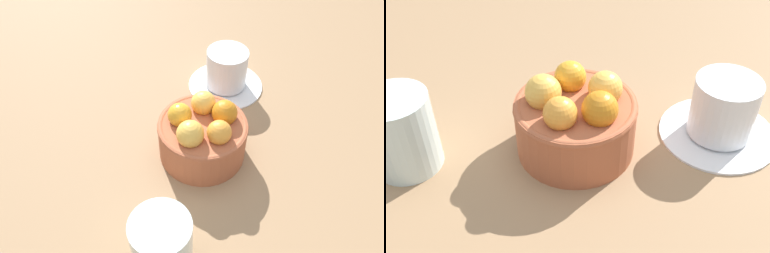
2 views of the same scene
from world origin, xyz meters
The scene contains 4 objects.
ground_plane centered at (0.00, 0.00, -1.51)cm, with size 136.91×118.17×3.01cm, color #997551.
terracotta_bowl centered at (0.00, 0.00, 4.34)cm, with size 13.81×13.81×9.69cm.
coffee_cup centered at (-4.12, -16.93, 3.32)cm, with size 14.08×14.08×7.77cm.
water_glass centered at (4.48, 18.42, 4.55)cm, with size 7.47×7.47×9.09cm, color silver.
Camera 2 is at (-37.50, 14.44, 37.31)cm, focal length 43.36 mm.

